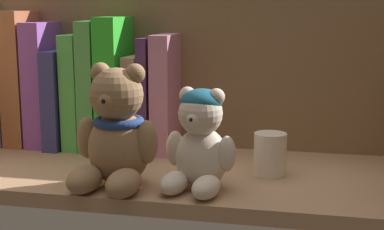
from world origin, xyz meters
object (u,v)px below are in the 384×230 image
book_5 (99,84)px  teddy_bear_larger (116,135)px  pillar_candle (270,155)px  book_7 (138,102)px  book_6 (119,83)px  book_8 (152,93)px  book_1 (26,77)px  book_2 (47,83)px  teddy_bear_smaller (200,142)px  book_3 (66,97)px  book_0 (8,80)px  book_4 (82,90)px  book_9 (168,93)px

book_5 → teddy_bear_larger: bearing=-63.1°
pillar_candle → book_7: bearing=152.3°
book_6 → book_8: (5.70, 0.00, -1.60)cm
book_8 → book_1: bearing=180.0°
book_2 → pillar_candle: size_ratio=3.45×
teddy_bear_smaller → book_3: bearing=144.4°
book_0 → pillar_candle: 48.63cm
book_3 → book_2: bearing=180.0°
book_4 → book_1: bearing=180.0°
book_4 → book_8: 12.28cm
book_3 → book_9: 18.12cm
book_2 → book_5: bearing=0.0°
book_8 → teddy_bear_larger: (1.29, -20.71, -2.35)cm
book_1 → book_8: book_1 is taller
book_7 → pillar_candle: size_ratio=2.57×
book_0 → book_1: size_ratio=0.95×
book_0 → book_7: bearing=0.0°
pillar_candle → book_5: bearing=158.0°
book_4 → teddy_bear_smaller: size_ratio=1.43×
book_3 → teddy_bear_larger: 26.59cm
book_0 → book_2: (7.27, 0.00, -0.37)cm
book_1 → book_9: book_1 is taller
book_3 → book_9: bearing=0.0°
book_2 → teddy_bear_larger: bearing=-45.9°
book_2 → teddy_bear_larger: 29.05cm
book_2 → book_8: (18.77, 0.00, -1.13)cm
teddy_bear_smaller → book_0: bearing=152.7°
book_2 → book_6: (13.07, 0.00, 0.47)cm
teddy_bear_larger → pillar_candle: (19.16, 8.74, -3.88)cm
book_6 → pillar_candle: 29.81cm
teddy_bear_larger → book_0: bearing=142.8°
book_8 → book_9: book_9 is taller
book_0 → teddy_bear_smaller: bearing=-27.3°
book_3 → book_6: size_ratio=0.75×
book_2 → book_6: 13.08cm
book_6 → book_0: bearing=180.0°
book_0 → book_8: bearing=0.0°
book_8 → teddy_bear_smaller: book_8 is taller
book_4 → book_3: bearing=180.0°
book_2 → book_3: 4.11cm
book_0 → book_8: (26.04, 0.00, -1.50)cm
teddy_bear_larger → pillar_candle: teddy_bear_larger is taller
book_1 → book_6: (16.93, 0.00, -0.45)cm
book_7 → pillar_candle: 26.21cm
book_2 → book_7: bearing=0.0°
book_9 → book_5: bearing=180.0°
book_2 → book_9: (21.49, 0.00, -0.89)cm
book_6 → teddy_bear_smaller: size_ratio=1.64×
book_2 → book_9: 21.51cm
book_2 → book_1: bearing=180.0°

